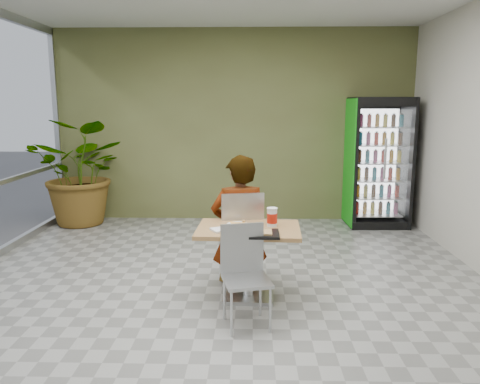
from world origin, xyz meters
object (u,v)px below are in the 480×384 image
(chair_far, at_px, (241,230))
(cafeteria_tray, at_px, (256,234))
(chair_near, at_px, (244,266))
(potted_plant, at_px, (83,172))
(dining_table, at_px, (248,248))
(seated_woman, at_px, (239,232))
(beverage_fridge, at_px, (378,162))
(soda_cup, at_px, (272,217))

(chair_far, distance_m, cafeteria_tray, 0.73)
(chair_near, bearing_deg, chair_far, 79.40)
(potted_plant, bearing_deg, dining_table, -47.47)
(chair_near, distance_m, seated_woman, 1.01)
(seated_woman, xyz_separation_m, cafeteria_tray, (0.18, -0.76, 0.20))
(chair_far, bearing_deg, dining_table, 90.24)
(dining_table, distance_m, seated_woman, 0.49)
(beverage_fridge, distance_m, potted_plant, 4.82)
(seated_woman, height_order, soda_cup, seated_woman)
(chair_near, height_order, beverage_fridge, beverage_fridge)
(seated_woman, height_order, beverage_fridge, beverage_fridge)
(seated_woman, distance_m, cafeteria_tray, 0.80)
(chair_far, height_order, cafeteria_tray, chair_far)
(cafeteria_tray, bearing_deg, potted_plant, 130.81)
(chair_near, xyz_separation_m, cafeteria_tray, (0.11, 0.25, 0.23))
(dining_table, height_order, potted_plant, potted_plant)
(chair_near, height_order, cafeteria_tray, chair_near)
(soda_cup, relative_size, cafeteria_tray, 0.44)
(dining_table, bearing_deg, soda_cup, 15.12)
(chair_far, xyz_separation_m, seated_woman, (-0.02, 0.06, -0.04))
(soda_cup, bearing_deg, potted_plant, 135.54)
(dining_table, height_order, beverage_fridge, beverage_fridge)
(cafeteria_tray, xyz_separation_m, potted_plant, (-2.81, 3.25, 0.11))
(chair_far, height_order, soda_cup, chair_far)
(soda_cup, xyz_separation_m, potted_plant, (-2.97, 2.92, 0.03))
(seated_woman, xyz_separation_m, soda_cup, (0.34, -0.42, 0.28))
(chair_far, bearing_deg, soda_cup, 120.81)
(dining_table, relative_size, potted_plant, 0.61)
(chair_near, distance_m, cafeteria_tray, 0.36)
(dining_table, height_order, cafeteria_tray, cafeteria_tray)
(chair_near, bearing_deg, seated_woman, 80.39)
(beverage_fridge, bearing_deg, cafeteria_tray, -123.00)
(potted_plant, bearing_deg, seated_woman, -43.52)
(dining_table, distance_m, soda_cup, 0.39)
(soda_cup, xyz_separation_m, beverage_fridge, (1.84, 2.98, 0.20))
(seated_woman, height_order, potted_plant, potted_plant)
(dining_table, xyz_separation_m, cafeteria_tray, (0.08, -0.27, 0.23))
(dining_table, distance_m, chair_near, 0.52)
(dining_table, relative_size, beverage_fridge, 0.51)
(cafeteria_tray, height_order, beverage_fridge, beverage_fridge)
(seated_woman, height_order, cafeteria_tray, seated_woman)
(chair_far, height_order, chair_near, chair_far)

